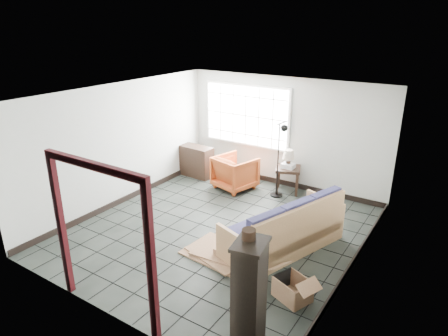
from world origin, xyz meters
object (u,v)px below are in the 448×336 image
Objects in this scene: armchair at (235,171)px; side_table at (288,172)px; tall_shelf at (249,304)px; futon_sofa at (286,232)px.

armchair is 1.24m from side_table.
tall_shelf is at bearing 138.15° from armchair.
side_table is (-1.05, 2.34, 0.13)m from futon_sofa.
side_table is at bearing -142.45° from armchair.
futon_sofa is 2.59m from tall_shelf.
futon_sofa is at bearing 154.32° from armchair.
futon_sofa is 2.57m from side_table.
side_table is 0.44× the size of tall_shelf.
tall_shelf is (0.66, -2.46, 0.45)m from futon_sofa.
armchair is (-2.19, 1.86, 0.07)m from futon_sofa.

